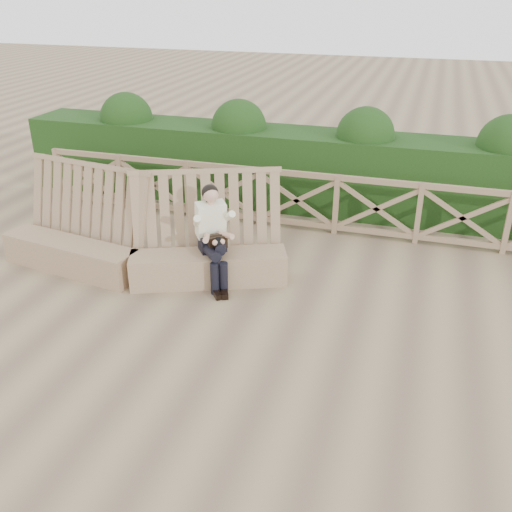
% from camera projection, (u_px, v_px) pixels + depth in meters
% --- Properties ---
extents(ground, '(60.00, 60.00, 0.00)m').
position_uv_depth(ground, '(233.00, 328.00, 7.56)').
color(ground, brown).
rests_on(ground, ground).
extents(bench, '(4.59, 1.59, 1.62)m').
position_uv_depth(bench, '(139.00, 250.00, 8.78)').
color(bench, '#84644B').
rests_on(bench, ground).
extents(woman, '(0.75, 0.93, 1.51)m').
position_uv_depth(woman, '(213.00, 233.00, 8.37)').
color(woman, black).
rests_on(woman, ground).
extents(guardrail, '(10.10, 0.09, 1.10)m').
position_uv_depth(guardrail, '(297.00, 200.00, 10.32)').
color(guardrail, '#7C6148').
rests_on(guardrail, ground).
extents(hedge, '(12.00, 1.20, 1.50)m').
position_uv_depth(hedge, '(311.00, 171.00, 11.27)').
color(hedge, black).
rests_on(hedge, ground).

